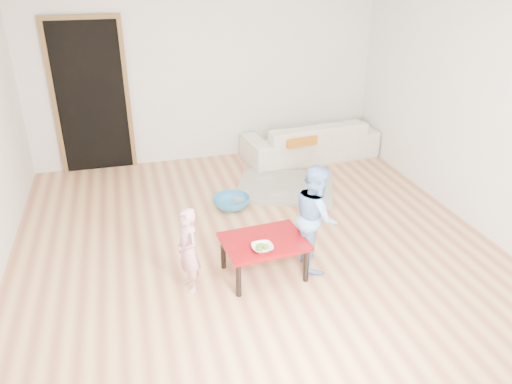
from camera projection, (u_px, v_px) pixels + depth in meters
name	position (u px, v px, depth m)	size (l,w,h in m)	color
floor	(251.00, 238.00, 5.46)	(5.00, 5.00, 0.01)	#AB6849
back_wall	(206.00, 71.00, 7.07)	(5.00, 0.02, 2.60)	white
right_wall	(470.00, 105.00, 5.48)	(0.02, 5.00, 2.60)	white
doorway	(91.00, 98.00, 6.79)	(1.02, 0.08, 2.11)	brown
sofa	(310.00, 140.00, 7.46)	(1.97, 0.77, 0.57)	beige
cushion	(296.00, 138.00, 7.08)	(0.46, 0.41, 0.12)	orange
red_table	(264.00, 257.00, 4.76)	(0.77, 0.58, 0.38)	maroon
bowl	(262.00, 248.00, 4.51)	(0.19, 0.19, 0.05)	white
broccoli	(262.00, 247.00, 4.51)	(0.12, 0.12, 0.06)	#2D5919
child_pink	(188.00, 250.00, 4.47)	(0.30, 0.20, 0.82)	pink
child_blue	(316.00, 217.00, 4.79)	(0.51, 0.40, 1.06)	#5686C7
basin	(231.00, 203.00, 6.07)	(0.45, 0.45, 0.14)	teal
blanket	(285.00, 187.00, 6.57)	(1.22, 1.02, 0.06)	#9B9A89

